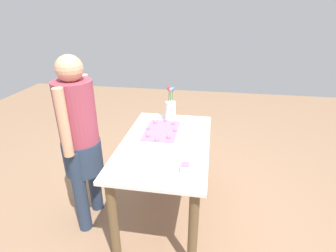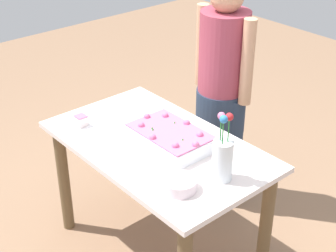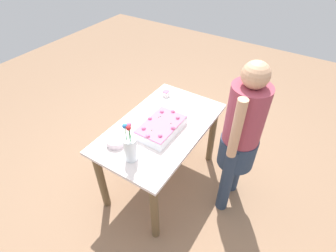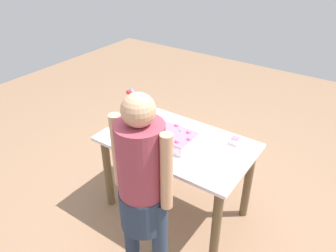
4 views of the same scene
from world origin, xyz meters
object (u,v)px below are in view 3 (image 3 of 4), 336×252
flower_vase (130,148)px  fruit_bowl (116,141)px  serving_plate_with_slice (166,96)px  cake_knife (197,109)px  sheet_cake (161,127)px  person_standing (241,134)px

flower_vase → fruit_bowl: 0.24m
serving_plate_with_slice → cake_knife: serving_plate_with_slice is taller
cake_knife → flower_vase: (-0.84, 0.13, 0.12)m
sheet_cake → person_standing: size_ratio=0.29×
serving_plate_with_slice → sheet_cake: bearing=-151.8°
serving_plate_with_slice → person_standing: 0.91m
cake_knife → serving_plate_with_slice: bearing=86.9°
cake_knife → person_standing: size_ratio=0.14×
serving_plate_with_slice → flower_vase: bearing=-164.7°
serving_plate_with_slice → person_standing: person_standing is taller
serving_plate_with_slice → fruit_bowl: serving_plate_with_slice is taller
person_standing → cake_knife: bearing=-23.3°
person_standing → fruit_bowl: bearing=33.2°
flower_vase → cake_knife: bearing=-8.9°
sheet_cake → fruit_bowl: (-0.33, 0.23, -0.02)m
fruit_bowl → person_standing: (0.56, -0.85, 0.07)m
cake_knife → flower_vase: flower_vase is taller
fruit_bowl → person_standing: person_standing is taller
sheet_cake → serving_plate_with_slice: bearing=28.2°
person_standing → flower_vase: bearing=44.1°
flower_vase → person_standing: (0.62, -0.64, -0.02)m
serving_plate_with_slice → flower_vase: (-0.86, -0.24, 0.10)m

